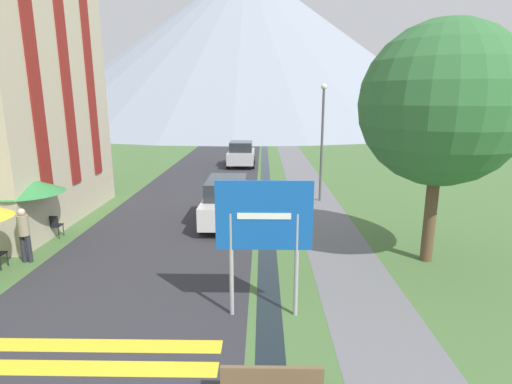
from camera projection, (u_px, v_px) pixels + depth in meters
ground_plane at (246, 181)px, 24.23m from camera, size 160.00×160.00×0.00m
road at (221, 157)px, 34.00m from camera, size 6.40×60.00×0.01m
footpath at (293, 157)px, 33.90m from camera, size 2.20×60.00×0.01m
drainage_channel at (265, 157)px, 33.94m from camera, size 0.60×60.00×0.00m
crosswalk_marking at (73, 368)px, 7.46m from camera, size 5.44×1.84×0.01m
mountain_distant at (247, 46)px, 78.06m from camera, size 82.40×82.40×29.76m
road_sign at (264, 227)px, 8.82m from camera, size 2.15×0.11×3.20m
parked_car_near at (227, 200)px, 16.09m from camera, size 1.86×4.56×1.82m
parked_car_far at (241, 154)px, 29.37m from camera, size 1.99×3.82×1.82m
cafe_chair_far_right at (42, 223)px, 14.48m from camera, size 0.40×0.40×0.85m
cafe_chair_far_left at (54, 224)px, 14.30m from camera, size 0.40×0.40×0.85m
cafe_umbrella_middle_green at (26, 186)px, 13.25m from camera, size 2.39×2.39×2.35m
person_standing_terrace at (24, 231)px, 12.09m from camera, size 0.32×0.32×1.71m
person_seated_near at (37, 223)px, 13.84m from camera, size 0.32×0.32×1.27m
streetlamp at (322, 134)px, 18.91m from camera, size 0.28×0.28×5.57m
tree_by_path at (442, 105)px, 11.36m from camera, size 4.67×4.67×7.09m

